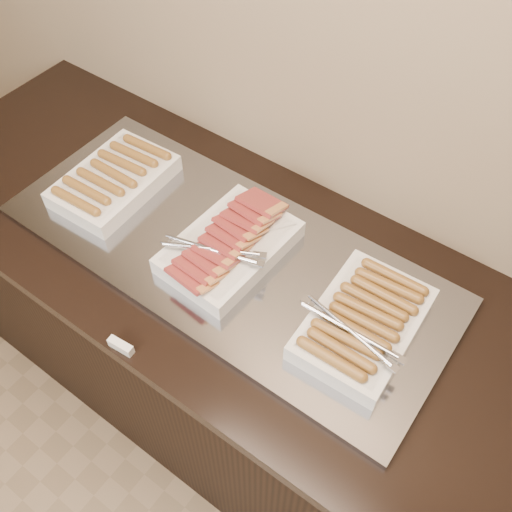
{
  "coord_description": "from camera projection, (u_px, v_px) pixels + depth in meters",
  "views": [
    {
      "loc": [
        0.61,
        1.42,
        2.07
      ],
      "look_at": [
        0.1,
        2.13,
        0.97
      ],
      "focal_mm": 40.0,
      "sensor_mm": 36.0,
      "label": 1
    }
  ],
  "objects": [
    {
      "name": "counter",
      "position": [
        232.0,
        342.0,
        1.84
      ],
      "size": [
        2.06,
        0.76,
        0.9
      ],
      "color": "black",
      "rests_on": "ground"
    },
    {
      "name": "warming_tray",
      "position": [
        226.0,
        253.0,
        1.48
      ],
      "size": [
        1.2,
        0.5,
        0.02
      ],
      "primitive_type": "cube",
      "color": "#92949F",
      "rests_on": "counter"
    },
    {
      "name": "dish_left",
      "position": [
        114.0,
        180.0,
        1.6
      ],
      "size": [
        0.23,
        0.34,
        0.07
      ],
      "rotation": [
        0.0,
        0.0,
        0.04
      ],
      "color": "white",
      "rests_on": "warming_tray"
    },
    {
      "name": "dish_center",
      "position": [
        228.0,
        245.0,
        1.44
      ],
      "size": [
        0.27,
        0.37,
        0.1
      ],
      "rotation": [
        0.0,
        0.0,
        -0.05
      ],
      "color": "white",
      "rests_on": "warming_tray"
    },
    {
      "name": "dish_right",
      "position": [
        363.0,
        323.0,
        1.3
      ],
      "size": [
        0.27,
        0.34,
        0.08
      ],
      "rotation": [
        0.0,
        0.0,
        0.04
      ],
      "color": "white",
      "rests_on": "warming_tray"
    },
    {
      "name": "label_holder",
      "position": [
        121.0,
        346.0,
        1.31
      ],
      "size": [
        0.07,
        0.02,
        0.03
      ],
      "primitive_type": "cube",
      "rotation": [
        0.0,
        0.0,
        0.09
      ],
      "color": "white",
      "rests_on": "counter"
    }
  ]
}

